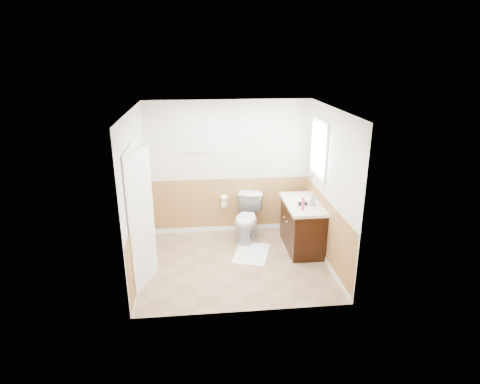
{
  "coord_description": "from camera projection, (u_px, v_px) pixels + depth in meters",
  "views": [
    {
      "loc": [
        -0.54,
        -5.78,
        3.3
      ],
      "look_at": [
        0.1,
        0.25,
        1.15
      ],
      "focal_mm": 29.89,
      "sensor_mm": 36.0,
      "label": 1
    }
  ],
  "objects": [
    {
      "name": "wall_right",
      "position": [
        330.0,
        188.0,
        6.3
      ],
      "size": [
        0.0,
        3.0,
        3.0
      ],
      "primitive_type": "plane",
      "rotation": [
        1.57,
        0.0,
        -1.57
      ],
      "color": "silver",
      "rests_on": "floor"
    },
    {
      "name": "bath_mat",
      "position": [
        252.0,
        254.0,
        6.86
      ],
      "size": [
        0.76,
        0.92,
        0.02
      ],
      "primitive_type": "cube",
      "rotation": [
        0.0,
        0.0,
        -0.29
      ],
      "color": "white",
      "rests_on": "floor"
    },
    {
      "name": "wall_back",
      "position": [
        229.0,
        168.0,
        7.37
      ],
      "size": [
        3.0,
        0.0,
        3.0
      ],
      "primitive_type": "plane",
      "rotation": [
        1.57,
        0.0,
        0.0
      ],
      "color": "silver",
      "rests_on": "floor"
    },
    {
      "name": "door",
      "position": [
        140.0,
        221.0,
        5.67
      ],
      "size": [
        0.29,
        0.78,
        2.04
      ],
      "primitive_type": "cube",
      "rotation": [
        0.0,
        0.0,
        -0.31
      ],
      "color": "white",
      "rests_on": "wall_left"
    },
    {
      "name": "wainscot_right",
      "position": [
        326.0,
        231.0,
        6.55
      ],
      "size": [
        0.0,
        2.6,
        2.6
      ],
      "primitive_type": "plane",
      "rotation": [
        1.57,
        0.0,
        -1.57
      ],
      "color": "#9E713F",
      "rests_on": "floor"
    },
    {
      "name": "toilet",
      "position": [
        247.0,
        219.0,
        7.28
      ],
      "size": [
        0.67,
        0.9,
        0.82
      ],
      "primitive_type": "imported",
      "rotation": [
        0.0,
        0.0,
        -0.29
      ],
      "color": "silver",
      "rests_on": "floor"
    },
    {
      "name": "floor",
      "position": [
        236.0,
        263.0,
        6.57
      ],
      "size": [
        3.0,
        3.0,
        0.0
      ],
      "primitive_type": "plane",
      "color": "#8C7051",
      "rests_on": "ground"
    },
    {
      "name": "wall_left",
      "position": [
        136.0,
        195.0,
        6.0
      ],
      "size": [
        0.0,
        3.0,
        3.0
      ],
      "primitive_type": "plane",
      "rotation": [
        1.57,
        0.0,
        1.57
      ],
      "color": "silver",
      "rests_on": "floor"
    },
    {
      "name": "wainscot_back",
      "position": [
        229.0,
        206.0,
        7.61
      ],
      "size": [
        3.0,
        0.0,
        3.0
      ],
      "primitive_type": "plane",
      "rotation": [
        1.57,
        0.0,
        0.0
      ],
      "color": "#9E713F",
      "rests_on": "floor"
    },
    {
      "name": "wainscot_left",
      "position": [
        141.0,
        240.0,
        6.26
      ],
      "size": [
        0.0,
        2.6,
        2.6
      ],
      "primitive_type": "plane",
      "rotation": [
        1.57,
        0.0,
        1.57
      ],
      "color": "#9E713F",
      "rests_on": "floor"
    },
    {
      "name": "wall_front",
      "position": [
        245.0,
        226.0,
        4.94
      ],
      "size": [
        3.0,
        0.0,
        3.0
      ],
      "primitive_type": "plane",
      "rotation": [
        -1.57,
        0.0,
        0.0
      ],
      "color": "silver",
      "rests_on": "floor"
    },
    {
      "name": "tp_holder_bar",
      "position": [
        224.0,
        198.0,
        7.48
      ],
      "size": [
        0.14,
        0.02,
        0.02
      ],
      "primitive_type": "cylinder",
      "rotation": [
        0.0,
        1.57,
        0.0
      ],
      "color": "silver",
      "rests_on": "wall_back"
    },
    {
      "name": "hair_dryer_body",
      "position": [
        303.0,
        203.0,
        6.68
      ],
      "size": [
        0.14,
        0.07,
        0.07
      ],
      "primitive_type": "cylinder",
      "rotation": [
        0.0,
        1.57,
        0.0
      ],
      "color": "black",
      "rests_on": "countertop"
    },
    {
      "name": "soap_dispenser",
      "position": [
        313.0,
        200.0,
        6.68
      ],
      "size": [
        0.1,
        0.1,
        0.2
      ],
      "primitive_type": "imported",
      "rotation": [
        0.0,
        0.0,
        -0.12
      ],
      "color": "#8E97A0",
      "rests_on": "countertop"
    },
    {
      "name": "tp_roll",
      "position": [
        224.0,
        198.0,
        7.48
      ],
      "size": [
        0.1,
        0.11,
        0.11
      ],
      "primitive_type": "cylinder",
      "rotation": [
        0.0,
        1.57,
        0.0
      ],
      "color": "white",
      "rests_on": "tp_holder_bar"
    },
    {
      "name": "vanity_knob_left",
      "position": [
        287.0,
        222.0,
        6.79
      ],
      "size": [
        0.03,
        0.03,
        0.03
      ],
      "primitive_type": "sphere",
      "color": "silver",
      "rests_on": "vanity_cabinet"
    },
    {
      "name": "towel_bar",
      "position": [
        198.0,
        151.0,
        7.15
      ],
      "size": [
        0.62,
        0.02,
        0.02
      ],
      "primitive_type": "cylinder",
      "rotation": [
        0.0,
        1.57,
        0.0
      ],
      "color": "silver",
      "rests_on": "wall_back"
    },
    {
      "name": "hair_dryer_handle",
      "position": [
        300.0,
        205.0,
        6.71
      ],
      "size": [
        0.03,
        0.03,
        0.07
      ],
      "primitive_type": "cylinder",
      "color": "black",
      "rests_on": "countertop"
    },
    {
      "name": "window_glass",
      "position": [
        320.0,
        149.0,
        6.69
      ],
      "size": [
        0.01,
        0.7,
        0.9
      ],
      "primitive_type": "cube",
      "color": "white",
      "rests_on": "wall_right"
    },
    {
      "name": "lotion_bottle",
      "position": [
        303.0,
        204.0,
        6.47
      ],
      "size": [
        0.05,
        0.05,
        0.22
      ],
      "primitive_type": "cylinder",
      "color": "#EC3D65",
      "rests_on": "countertop"
    },
    {
      "name": "tp_sheet",
      "position": [
        224.0,
        203.0,
        7.52
      ],
      "size": [
        0.1,
        0.01,
        0.16
      ],
      "primitive_type": "cube",
      "color": "white",
      "rests_on": "tp_roll"
    },
    {
      "name": "sink_basin",
      "position": [
        301.0,
        199.0,
        6.95
      ],
      "size": [
        0.36,
        0.36,
        0.02
      ],
      "primitive_type": "cylinder",
      "color": "white",
      "rests_on": "countertop"
    },
    {
      "name": "ceiling",
      "position": [
        235.0,
        110.0,
        5.74
      ],
      "size": [
        3.0,
        3.0,
        0.0
      ],
      "primitive_type": "plane",
      "rotation": [
        3.14,
        0.0,
        0.0
      ],
      "color": "white",
      "rests_on": "floor"
    },
    {
      "name": "mirror_panel",
      "position": [
        310.0,
        153.0,
        7.23
      ],
      "size": [
        0.02,
        0.35,
        0.9
      ],
      "primitive_type": "cube",
      "color": "silver",
      "rests_on": "wall_right"
    },
    {
      "name": "wainscot_front",
      "position": [
        245.0,
        278.0,
        5.2
      ],
      "size": [
        3.0,
        0.0,
        3.0
      ],
      "primitive_type": "plane",
      "rotation": [
        -1.57,
        0.0,
        0.0
      ],
      "color": "#9E713F",
      "rests_on": "floor"
    },
    {
      "name": "vanity_cabinet",
      "position": [
        302.0,
        227.0,
        6.97
      ],
      "size": [
        0.55,
        1.1,
        0.8
      ],
      "primitive_type": "cube",
      "color": "black",
      "rests_on": "floor"
    },
    {
      "name": "window_frame",
      "position": [
        319.0,
        149.0,
        6.69
      ],
      "size": [
        0.04,
        0.8,
        1.0
      ],
      "primitive_type": "cube",
      "color": "white",
      "rests_on": "wall_right"
    },
    {
      "name": "door_frame",
      "position": [
        135.0,
        220.0,
        5.66
      ],
      "size": [
        0.02,
        0.92,
        2.1
      ],
      "primitive_type": "cube",
      "color": "white",
      "rests_on": "wall_left"
    },
    {
      "name": "vanity_knob_right",
      "position": [
        284.0,
        217.0,
        6.98
      ],
      "size": [
        0.03,
        0.03,
        0.03
      ],
      "primitive_type": "sphere",
      "color": "#B4B4BA",
      "rests_on": "vanity_cabinet"
    },
    {
      "name": "door_knob",
      "position": [
        148.0,
        216.0,
        6.01
      ],
      "size": [
        0.06,
        0.06,
        0.06
      ],
      "primitive_type": "sphere",
      "color": "silver",
      "rests_on": "door"
    },
    {
      "name": "faucet",
      "position": [
        312.0,
        195.0,
        6.95
      ],
      "size": [
        0.02,
        0.02,
        0.14
      ],
      "primitive_type": "cylinder",
      "color": "#B9B9C0",
      "rests_on": "countertop"
    },
    {
      "name": "countertop",
      "position": [
        303.0,
        204.0,
        6.82
      ],
      "size": [
        0.6,
        1.15,
        0.05
      ],
      "primitive_type": "cube",
      "color": "silver",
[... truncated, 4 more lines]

